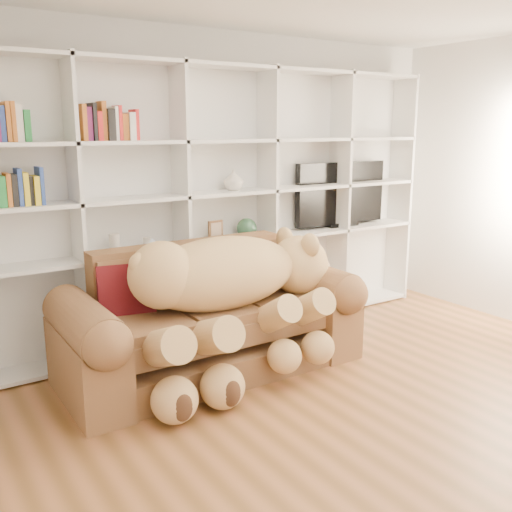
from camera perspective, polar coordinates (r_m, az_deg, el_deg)
floor at (r=3.76m, az=16.07°, el=-17.51°), size 5.00×5.00×0.00m
wall_back at (r=5.24m, az=-4.14°, el=7.09°), size 5.00×0.02×2.70m
bookshelf at (r=5.02m, az=-5.76°, el=6.29°), size 4.43×0.35×2.40m
sofa at (r=4.48m, az=-4.62°, el=-6.85°), size 2.29×0.99×0.96m
teddy_bear at (r=4.26m, az=-2.64°, el=-3.31°), size 1.87×0.98×1.08m
throw_pillow at (r=4.29m, az=-12.89°, el=-3.49°), size 0.44×0.30×0.42m
gift_box at (r=5.00m, az=3.99°, el=-7.86°), size 0.31×0.29×0.21m
tv at (r=5.95m, az=8.45°, el=6.10°), size 1.11×0.18×0.65m
picture_frame at (r=5.08m, az=-4.07°, el=2.53°), size 0.15×0.04×0.18m
green_vase at (r=5.24m, az=-0.94°, el=2.80°), size 0.19×0.19×0.19m
figurine_tall at (r=4.71m, az=-13.97°, el=1.16°), size 0.09×0.09×0.17m
figurine_short at (r=4.81m, az=-10.83°, el=1.20°), size 0.07×0.07×0.11m
snow_globe at (r=4.82m, az=-10.48°, el=1.19°), size 0.09×0.09×0.09m
shelf_vase at (r=5.11m, az=-2.25°, el=7.60°), size 0.19×0.19×0.18m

